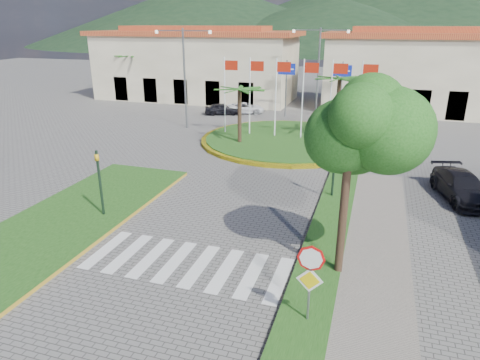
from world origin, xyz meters
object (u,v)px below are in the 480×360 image
(white_van, at_px, (245,108))
(car_side_right, at_px, (462,186))
(deciduous_tree, at_px, (351,132))
(roundabout_island, at_px, (286,140))
(car_dark_a, at_px, (222,109))
(car_dark_b, at_px, (384,109))
(stop_sign, at_px, (310,272))

(white_van, distance_m, car_side_right, 24.17)
(deciduous_tree, bearing_deg, car_side_right, 59.76)
(roundabout_island, relative_size, deciduous_tree, 1.87)
(deciduous_tree, relative_size, car_dark_a, 2.06)
(deciduous_tree, relative_size, white_van, 1.81)
(car_dark_b, bearing_deg, stop_sign, 165.86)
(car_dark_b, height_order, car_side_right, car_side_right)
(car_dark_a, height_order, car_dark_b, car_dark_b)
(stop_sign, height_order, car_side_right, stop_sign)
(stop_sign, height_order, car_dark_a, stop_sign)
(white_van, xyz_separation_m, car_side_right, (16.77, -17.40, 0.15))
(stop_sign, distance_m, white_van, 31.36)
(deciduous_tree, height_order, car_dark_a, deciduous_tree)
(car_side_right, bearing_deg, car_dark_a, 124.70)
(roundabout_island, height_order, stop_sign, roundabout_island)
(car_dark_a, distance_m, car_dark_b, 15.46)
(white_van, relative_size, car_dark_b, 0.94)
(car_dark_a, distance_m, car_side_right, 24.66)
(stop_sign, relative_size, car_dark_a, 0.80)
(roundabout_island, bearing_deg, deciduous_tree, -72.09)
(car_dark_b, bearing_deg, roundabout_island, 140.01)
(stop_sign, distance_m, car_dark_b, 32.34)
(deciduous_tree, xyz_separation_m, white_van, (-11.57, 26.32, -4.65))
(deciduous_tree, distance_m, car_side_right, 11.26)
(deciduous_tree, bearing_deg, roundabout_island, 107.91)
(deciduous_tree, bearing_deg, stop_sign, -101.18)
(stop_sign, bearing_deg, car_side_right, 64.12)
(deciduous_tree, bearing_deg, white_van, 113.74)
(deciduous_tree, xyz_separation_m, car_side_right, (5.20, 8.92, -4.50))
(stop_sign, xyz_separation_m, car_dark_a, (-12.90, 28.04, -1.23))
(white_van, bearing_deg, car_dark_b, -94.64)
(deciduous_tree, height_order, white_van, deciduous_tree)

